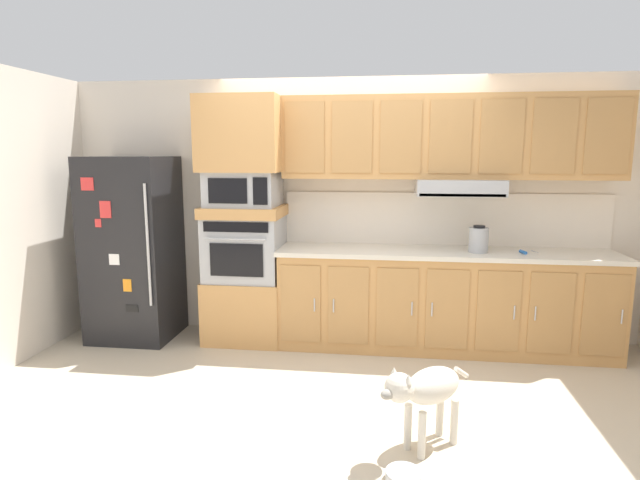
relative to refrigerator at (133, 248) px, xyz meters
name	(u,v)px	position (x,y,z in m)	size (l,w,h in m)	color
ground_plane	(338,375)	(2.06, -0.68, -0.88)	(9.60, 9.60, 0.00)	beige
back_kitchen_wall	(349,209)	(2.06, 0.43, 0.37)	(6.20, 0.12, 2.50)	silver
side_panel_left	(9,218)	(-0.74, -0.68, 0.37)	(0.12, 7.10, 2.50)	silver
refrigerator	(133,248)	(0.00, 0.00, 0.00)	(0.76, 0.73, 1.76)	black
oven_base_cabinet	(247,308)	(1.09, 0.07, -0.58)	(0.74, 0.62, 0.60)	tan
built_in_oven	(245,248)	(1.09, 0.07, 0.02)	(0.70, 0.62, 0.60)	#A8AAAF
appliance_mid_shelf	(244,211)	(1.09, 0.07, 0.37)	(0.74, 0.62, 0.10)	tan
microwave	(244,189)	(1.09, 0.07, 0.58)	(0.64, 0.54, 0.32)	#A8AAAF
appliance_upper_cabinet	(242,134)	(1.09, 0.07, 1.08)	(0.74, 0.62, 0.68)	tan
lower_cabinet_run	(443,302)	(2.96, 0.07, -0.44)	(2.99, 0.63, 0.88)	tan
countertop_slab	(445,253)	(2.96, 0.07, 0.02)	(3.03, 0.64, 0.04)	silver
backsplash_panel	(443,219)	(2.96, 0.36, 0.29)	(3.03, 0.02, 0.50)	white
upper_cabinet_with_hood	(449,141)	(2.97, 0.19, 1.02)	(2.99, 0.48, 0.88)	tan
screwdriver	(524,252)	(3.63, 0.01, 0.05)	(0.15, 0.14, 0.03)	blue
electric_kettle	(479,240)	(3.24, 0.02, 0.15)	(0.17, 0.17, 0.24)	#A8AAAF
dog	(426,390)	(2.68, -1.67, -0.49)	(0.57, 0.52, 0.56)	beige
dog_food_bowl	(404,476)	(2.55, -2.01, -0.85)	(0.20, 0.20, 0.06)	#B2B7BC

